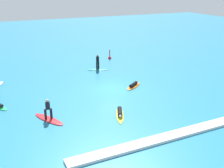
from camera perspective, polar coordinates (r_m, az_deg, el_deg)
The scene contains 7 objects.
ground_plane at distance 26.98m, azimuth 0.00°, elevation -1.00°, with size 120.00×120.00×0.00m, color teal.
surfer_on_orange_board at distance 27.58m, azimuth 4.50°, elevation -0.26°, with size 2.44×2.02×0.43m.
surfer_on_yellow_board at distance 21.63m, azimuth 1.65°, elevation -6.05°, with size 1.78×3.02×0.43m.
surfer_on_red_board at distance 21.35m, azimuth -13.07°, elevation -6.35°, with size 2.03×3.06×1.69m.
surfer_on_teal_board at distance 32.78m, azimuth -2.99°, elevation 3.85°, with size 2.42×1.65×1.89m.
marker_buoy at distance 38.03m, azimuth -0.48°, elevation 5.57°, with size 0.44×0.44×1.38m.
wave_crest at distance 19.30m, azimuth 12.95°, elevation -10.29°, with size 15.22×0.90×0.18m, color white.
Camera 1 is at (-10.80, -22.76, 9.65)m, focal length 43.97 mm.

